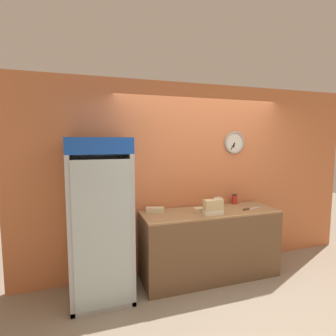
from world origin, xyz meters
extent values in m
plane|color=gray|center=(0.00, 0.00, 0.00)|extent=(14.00, 14.00, 0.00)
cube|color=#D17547|center=(0.00, 1.22, 1.35)|extent=(5.20, 0.06, 2.70)
torus|color=gray|center=(0.55, 1.18, 1.86)|extent=(0.34, 0.04, 0.34)
cylinder|color=silver|center=(0.55, 1.18, 1.86)|extent=(0.28, 0.01, 0.28)
cube|color=black|center=(0.54, 1.17, 1.83)|extent=(0.03, 0.01, 0.07)
cube|color=black|center=(0.51, 1.17, 1.81)|extent=(0.07, 0.01, 0.11)
cube|color=brown|center=(0.00, 0.86, 0.45)|extent=(1.89, 0.62, 0.91)
cube|color=#9E754C|center=(0.00, 0.86, 0.92)|extent=(1.89, 0.62, 0.02)
cube|color=#B2B7BC|center=(-1.46, 1.15, 0.87)|extent=(0.71, 0.04, 1.75)
cube|color=#B2B7BC|center=(-1.79, 0.84, 0.87)|extent=(0.05, 0.67, 1.75)
cube|color=#B2B7BC|center=(-1.13, 0.84, 0.87)|extent=(0.05, 0.67, 1.75)
cube|color=#B2B7BC|center=(-1.46, 0.84, 0.03)|extent=(0.71, 0.67, 0.05)
cube|color=white|center=(-1.46, 1.12, 0.87)|extent=(0.61, 0.02, 1.65)
cube|color=silver|center=(-1.46, 0.50, 0.87)|extent=(0.61, 0.01, 1.65)
cube|color=blue|center=(-1.46, 0.80, 1.84)|extent=(0.71, 0.60, 0.18)
cube|color=silver|center=(-1.46, 0.82, 0.41)|extent=(0.59, 0.55, 0.01)
cube|color=silver|center=(-1.46, 0.82, 0.73)|extent=(0.59, 0.55, 0.01)
cube|color=silver|center=(-1.46, 0.82, 1.04)|extent=(0.59, 0.55, 0.01)
cube|color=silver|center=(-1.46, 0.82, 1.36)|extent=(0.59, 0.55, 0.01)
cylinder|color=navy|center=(-1.59, 0.59, 0.81)|extent=(0.07, 0.07, 0.15)
cylinder|color=navy|center=(-1.59, 0.59, 0.91)|extent=(0.03, 0.03, 0.06)
cylinder|color=orange|center=(-1.70, 0.59, 1.11)|extent=(0.07, 0.07, 0.13)
cylinder|color=orange|center=(-1.70, 0.59, 1.21)|extent=(0.03, 0.03, 0.06)
cylinder|color=#5B2D19|center=(-1.24, 0.59, 0.82)|extent=(0.07, 0.07, 0.17)
cylinder|color=#5B2D19|center=(-1.24, 0.59, 0.94)|extent=(0.03, 0.03, 0.07)
cylinder|color=gold|center=(-1.49, 0.59, 0.50)|extent=(0.07, 0.07, 0.16)
cylinder|color=gold|center=(-1.49, 0.59, 0.62)|extent=(0.03, 0.03, 0.07)
cylinder|color=navy|center=(-1.26, 0.59, 1.44)|extent=(0.08, 0.08, 0.15)
cylinder|color=navy|center=(-1.26, 0.59, 1.54)|extent=(0.03, 0.03, 0.06)
cylinder|color=#72337F|center=(-1.66, 0.59, 0.49)|extent=(0.08, 0.08, 0.14)
cylinder|color=#72337F|center=(-1.66, 0.59, 0.59)|extent=(0.03, 0.03, 0.06)
cylinder|color=#B2BCCC|center=(-1.40, 0.59, 1.44)|extent=(0.08, 0.08, 0.16)
cylinder|color=#B2BCCC|center=(-1.40, 0.59, 1.55)|extent=(0.03, 0.03, 0.07)
cube|color=beige|center=(-0.06, 0.67, 0.97)|extent=(0.26, 0.10, 0.07)
cube|color=tan|center=(-0.06, 0.67, 1.04)|extent=(0.26, 0.11, 0.07)
cube|color=tan|center=(-0.06, 0.67, 1.10)|extent=(0.26, 0.12, 0.07)
cube|color=beige|center=(-0.73, 1.05, 0.97)|extent=(0.26, 0.17, 0.06)
cube|color=beige|center=(-0.13, 0.84, 0.96)|extent=(0.23, 0.12, 0.06)
cube|color=silver|center=(0.66, 0.80, 0.94)|extent=(0.24, 0.11, 0.00)
cube|color=brown|center=(0.50, 0.75, 0.95)|extent=(0.11, 0.06, 0.02)
cylinder|color=#B72D23|center=(0.53, 1.11, 1.00)|extent=(0.08, 0.08, 0.13)
cylinder|color=#262628|center=(0.53, 1.11, 1.07)|extent=(0.07, 0.07, 0.01)
cube|color=silver|center=(0.24, 1.10, 0.99)|extent=(0.11, 0.09, 0.12)
camera|label=1|loc=(-1.63, -2.29, 1.90)|focal=28.00mm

